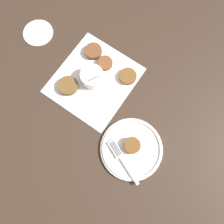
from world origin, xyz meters
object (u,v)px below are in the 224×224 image
object	(u,v)px
fork	(121,157)
extra_saucer	(38,33)
sauce_bowl	(93,78)
fritter_on_plate	(132,145)
serving_plate	(132,149)

from	to	relation	value
fork	extra_saucer	xyz separation A→B (m)	(-0.26, -0.57, -0.01)
fork	extra_saucer	bearing A→B (deg)	-114.12
sauce_bowl	extra_saucer	distance (m)	0.32
fritter_on_plate	fork	world-z (taller)	fritter_on_plate
fritter_on_plate	extra_saucer	distance (m)	0.62
sauce_bowl	serving_plate	bearing A→B (deg)	60.13
serving_plate	fritter_on_plate	size ratio (longest dim) A/B	3.80
extra_saucer	fork	bearing A→B (deg)	65.88
serving_plate	extra_saucer	size ratio (longest dim) A/B	1.81
serving_plate	fritter_on_plate	xyz separation A→B (m)	(-0.01, -0.01, 0.02)
serving_plate	fritter_on_plate	world-z (taller)	fritter_on_plate
serving_plate	fritter_on_plate	bearing A→B (deg)	-150.49
fritter_on_plate	extra_saucer	world-z (taller)	fritter_on_plate
sauce_bowl	fritter_on_plate	size ratio (longest dim) A/B	1.62
serving_plate	fork	xyz separation A→B (m)	(0.05, -0.02, 0.01)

